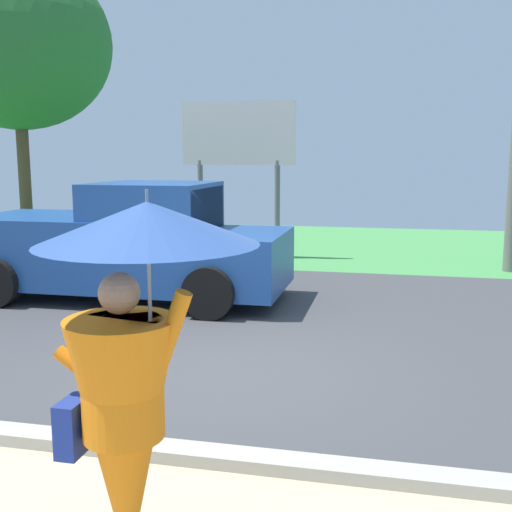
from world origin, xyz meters
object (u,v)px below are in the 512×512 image
at_px(roadside_billboard, 238,145).
at_px(tree_left_far, 17,43).
at_px(monk_pedestrian, 131,373).
at_px(pickup_truck, 128,245).

distance_m(roadside_billboard, tree_left_far, 8.65).
xyz_separation_m(monk_pedestrian, pickup_truck, (-2.84, 6.29, -0.29)).
bearing_deg(tree_left_far, pickup_truck, -48.56).
relative_size(roadside_billboard, tree_left_far, 0.43).
bearing_deg(monk_pedestrian, tree_left_far, 125.52).
relative_size(monk_pedestrian, tree_left_far, 0.26).
relative_size(pickup_truck, roadside_billboard, 1.49).
relative_size(monk_pedestrian, roadside_billboard, 0.61).
bearing_deg(roadside_billboard, tree_left_far, 156.90).
distance_m(pickup_truck, tree_left_far, 11.18).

